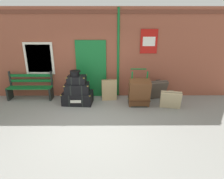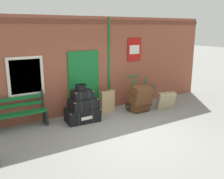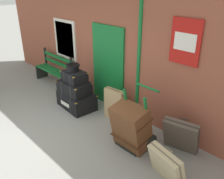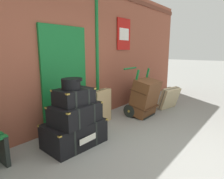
# 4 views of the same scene
# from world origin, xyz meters

# --- Properties ---
(ground_plane) EXTENTS (60.00, 60.00, 0.00)m
(ground_plane) POSITION_xyz_m (0.00, 0.00, 0.00)
(ground_plane) COLOR gray
(brick_facade) EXTENTS (10.40, 0.35, 3.20)m
(brick_facade) POSITION_xyz_m (-0.02, 2.60, 1.60)
(brick_facade) COLOR brown
(brick_facade) RESTS_ON ground
(steamer_trunk_base) EXTENTS (1.05, 0.72, 0.43)m
(steamer_trunk_base) POSITION_xyz_m (-0.56, 1.70, 0.21)
(steamer_trunk_base) COLOR black
(steamer_trunk_base) RESTS_ON ground
(steamer_trunk_middle) EXTENTS (0.83, 0.59, 0.33)m
(steamer_trunk_middle) POSITION_xyz_m (-0.55, 1.65, 0.58)
(steamer_trunk_middle) COLOR black
(steamer_trunk_middle) RESTS_ON steamer_trunk_base
(steamer_trunk_top) EXTENTS (0.63, 0.47, 0.27)m
(steamer_trunk_top) POSITION_xyz_m (-0.55, 1.68, 0.87)
(steamer_trunk_top) COLOR black
(steamer_trunk_top) RESTS_ON steamer_trunk_middle
(round_hatbox) EXTENTS (0.35, 0.32, 0.18)m
(round_hatbox) POSITION_xyz_m (-0.60, 1.68, 1.10)
(round_hatbox) COLOR black
(round_hatbox) RESTS_ON steamer_trunk_top
(porters_trolley) EXTENTS (0.71, 0.63, 1.19)m
(porters_trolley) POSITION_xyz_m (1.54, 1.67, 0.27)
(porters_trolley) COLOR black
(porters_trolley) RESTS_ON ground
(large_brown_trunk) EXTENTS (0.70, 0.60, 0.95)m
(large_brown_trunk) POSITION_xyz_m (1.54, 1.49, 0.47)
(large_brown_trunk) COLOR brown
(large_brown_trunk) RESTS_ON ground
(suitcase_brown) EXTENTS (0.55, 0.20, 0.80)m
(suitcase_brown) POSITION_xyz_m (0.53, 2.02, 0.38)
(suitcase_brown) COLOR tan
(suitcase_brown) RESTS_ON ground
(suitcase_tan) EXTENTS (0.71, 0.47, 0.61)m
(suitcase_tan) POSITION_xyz_m (2.54, 1.26, 0.30)
(suitcase_tan) COLOR tan
(suitcase_tan) RESTS_ON ground
(suitcase_caramel) EXTENTS (0.72, 0.53, 0.73)m
(suitcase_caramel) POSITION_xyz_m (2.29, 2.08, 0.36)
(suitcase_caramel) COLOR #51473D
(suitcase_caramel) RESTS_ON ground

